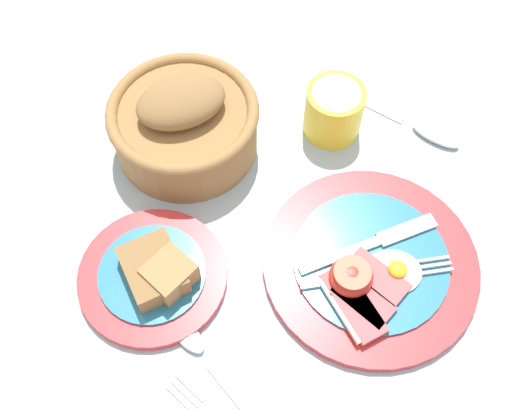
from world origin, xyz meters
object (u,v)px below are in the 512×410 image
object	(u,v)px
breakfast_plate	(369,266)
teaspoon_by_saucer	(198,348)
sugar_cup	(334,110)
bread_plate	(155,274)
bread_basket	(184,123)
teaspoon_near_cup	(418,127)

from	to	relation	value
breakfast_plate	teaspoon_by_saucer	xyz separation A→B (m)	(-0.21, -0.08, -0.01)
sugar_cup	teaspoon_by_saucer	distance (m)	0.36
sugar_cup	teaspoon_by_saucer	world-z (taller)	sugar_cup
bread_plate	bread_basket	bearing A→B (deg)	77.35
breakfast_plate	teaspoon_by_saucer	bearing A→B (deg)	-159.17
breakfast_plate	sugar_cup	world-z (taller)	sugar_cup
breakfast_plate	sugar_cup	xyz separation A→B (m)	(-0.01, 0.22, 0.03)
teaspoon_by_saucer	teaspoon_near_cup	world-z (taller)	same
breakfast_plate	teaspoon_by_saucer	distance (m)	0.23
breakfast_plate	teaspoon_near_cup	size ratio (longest dim) A/B	1.64
breakfast_plate	bread_basket	world-z (taller)	bread_basket
teaspoon_by_saucer	sugar_cup	bearing A→B (deg)	-68.63
bread_basket	bread_plate	bearing A→B (deg)	-102.65
teaspoon_near_cup	teaspoon_by_saucer	bearing A→B (deg)	-98.86
bread_plate	teaspoon_near_cup	xyz separation A→B (m)	(0.37, 0.20, -0.01)
teaspoon_near_cup	bread_plate	bearing A→B (deg)	-112.62
teaspoon_by_saucer	teaspoon_near_cup	xyz separation A→B (m)	(0.32, 0.29, 0.00)
sugar_cup	teaspoon_by_saucer	xyz separation A→B (m)	(-0.20, -0.30, -0.03)
bread_plate	bread_basket	xyz separation A→B (m)	(0.04, 0.20, 0.03)
bread_basket	teaspoon_by_saucer	distance (m)	0.29
breakfast_plate	bread_basket	xyz separation A→B (m)	(-0.21, 0.21, 0.04)
breakfast_plate	teaspoon_by_saucer	size ratio (longest dim) A/B	1.56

